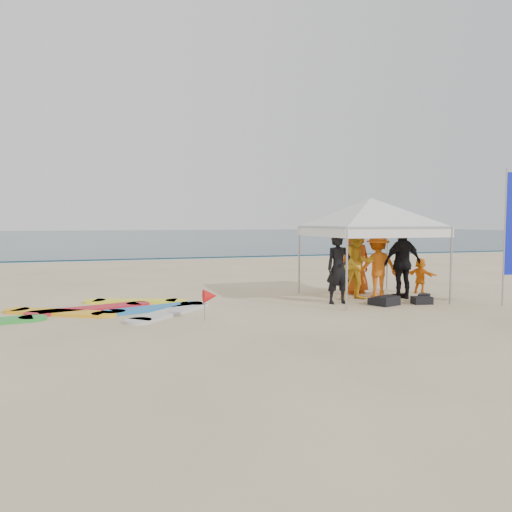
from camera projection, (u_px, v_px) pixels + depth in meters
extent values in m
plane|color=beige|center=(274.00, 331.00, 9.20)|extent=(120.00, 120.00, 0.00)
cube|color=#0C2633|center=(123.00, 236.00, 66.28)|extent=(160.00, 84.00, 0.08)
cube|color=silver|center=(160.00, 259.00, 26.51)|extent=(160.00, 1.20, 0.01)
imported|color=black|center=(338.00, 269.00, 12.17)|extent=(0.64, 0.43, 1.73)
imported|color=gold|center=(357.00, 263.00, 12.78)|extent=(0.92, 0.72, 1.88)
imported|color=orange|center=(378.00, 266.00, 13.15)|extent=(1.17, 0.77, 1.70)
imported|color=black|center=(403.00, 263.00, 12.92)|extent=(1.14, 0.55, 1.89)
imported|color=#C34B11|center=(356.00, 260.00, 13.88)|extent=(0.97, 0.68, 1.88)
imported|color=orange|center=(420.00, 276.00, 13.93)|extent=(0.57, 0.96, 0.99)
cylinder|color=#A5A5A8|center=(299.00, 260.00, 13.88)|extent=(0.05, 0.05, 1.87)
cylinder|color=#A5A5A8|center=(387.00, 258.00, 14.72)|extent=(0.05, 0.05, 1.87)
cylinder|color=#A5A5A8|center=(347.00, 269.00, 11.21)|extent=(0.05, 0.05, 1.87)
cylinder|color=#A5A5A8|center=(451.00, 266.00, 12.05)|extent=(0.05, 0.05, 1.87)
cube|color=white|center=(402.00, 233.00, 11.57)|extent=(2.91, 0.02, 0.24)
cube|color=white|center=(345.00, 231.00, 14.24)|extent=(2.91, 0.02, 0.24)
cube|color=white|center=(321.00, 232.00, 12.49)|extent=(0.02, 2.91, 0.24)
cube|color=white|center=(417.00, 231.00, 13.33)|extent=(0.02, 2.91, 0.24)
pyramid|color=white|center=(371.00, 198.00, 12.85)|extent=(3.97, 3.97, 0.75)
cylinder|color=#A5A5A8|center=(504.00, 238.00, 11.76)|extent=(0.04, 0.04, 3.26)
cylinder|color=#A5A5A8|center=(205.00, 306.00, 10.12)|extent=(0.02, 0.02, 0.60)
cone|color=red|center=(210.00, 296.00, 10.14)|extent=(0.28, 0.28, 0.28)
cube|color=black|center=(387.00, 301.00, 11.96)|extent=(0.65, 0.53, 0.22)
cube|color=black|center=(422.00, 300.00, 12.17)|extent=(0.50, 0.37, 0.18)
cube|color=black|center=(380.00, 301.00, 12.08)|extent=(0.62, 0.57, 0.16)
cube|color=black|center=(424.00, 298.00, 12.46)|extent=(0.44, 0.44, 0.20)
cube|color=yellow|center=(59.00, 313.00, 10.83)|extent=(2.13, 1.56, 0.07)
cube|color=#FDF32A|center=(135.00, 301.00, 12.34)|extent=(2.09, 1.12, 0.07)
cube|color=#2375BC|center=(154.00, 308.00, 11.36)|extent=(1.98, 1.09, 0.07)
cube|color=beige|center=(171.00, 312.00, 10.88)|extent=(1.90, 2.00, 0.07)
cube|color=red|center=(90.00, 309.00, 11.29)|extent=(2.30, 1.13, 0.07)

